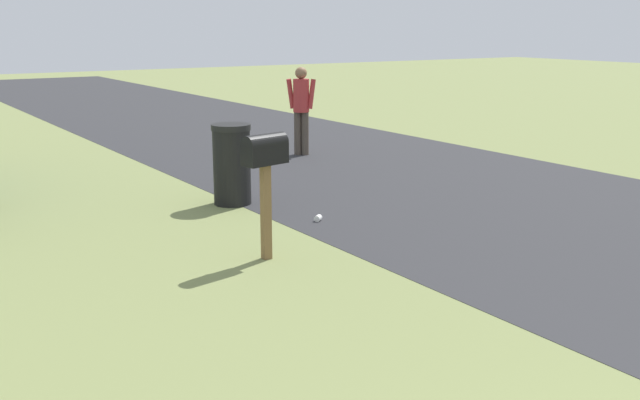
# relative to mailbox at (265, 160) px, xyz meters

# --- Properties ---
(road_asphalt) EXTENTS (60.00, 6.22, 0.01)m
(road_asphalt) POSITION_rel_mailbox_xyz_m (-0.66, -3.96, -1.07)
(road_asphalt) COLOR #2D2D30
(road_asphalt) RESTS_ON ground
(mailbox) EXTENTS (0.30, 0.53, 1.34)m
(mailbox) POSITION_rel_mailbox_xyz_m (0.00, 0.00, 0.00)
(mailbox) COLOR brown
(mailbox) RESTS_ON ground
(trash_bin) EXTENTS (0.54, 0.54, 1.11)m
(trash_bin) POSITION_rel_mailbox_xyz_m (2.46, -0.82, -0.51)
(trash_bin) COLOR black
(trash_bin) RESTS_ON ground
(pedestrian) EXTENTS (0.36, 0.47, 1.66)m
(pedestrian) POSITION_rel_mailbox_xyz_m (5.39, -3.73, -0.11)
(pedestrian) COLOR #4C4238
(pedestrian) RESTS_ON ground
(litter_cup_near_hydrant) EXTENTS (0.12, 0.13, 0.08)m
(litter_cup_near_hydrant) POSITION_rel_mailbox_xyz_m (1.02, -1.30, -1.03)
(litter_cup_near_hydrant) COLOR white
(litter_cup_near_hydrant) RESTS_ON ground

